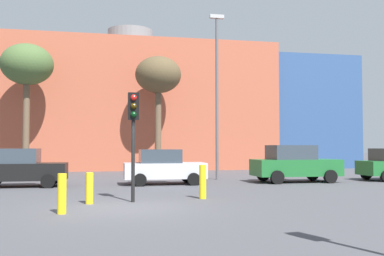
% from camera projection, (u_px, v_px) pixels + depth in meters
% --- Properties ---
extents(ground_plane, '(200.00, 200.00, 0.00)m').
position_uv_depth(ground_plane, '(124.00, 208.00, 12.91)').
color(ground_plane, '#47474C').
extents(building_backdrop, '(38.37, 12.72, 12.16)m').
position_uv_depth(building_backdrop, '(130.00, 111.00, 38.50)').
color(building_backdrop, '#B2563D').
rests_on(building_backdrop, ground_plane).
extents(parked_car_1, '(4.00, 1.96, 1.73)m').
position_uv_depth(parked_car_1, '(20.00, 168.00, 19.63)').
color(parked_car_1, black).
rests_on(parked_car_1, ground_plane).
extents(parked_car_2, '(3.89, 1.91, 1.69)m').
position_uv_depth(parked_car_2, '(163.00, 167.00, 20.91)').
color(parked_car_2, silver).
rests_on(parked_car_2, ground_plane).
extents(parked_car_3, '(4.37, 2.14, 1.89)m').
position_uv_depth(parked_car_3, '(294.00, 164.00, 22.22)').
color(parked_car_3, '#1E662D').
rests_on(parked_car_3, ground_plane).
extents(traffic_light_island, '(0.36, 0.36, 3.61)m').
position_uv_depth(traffic_light_island, '(133.00, 121.00, 14.34)').
color(traffic_light_island, black).
rests_on(traffic_light_island, ground_plane).
extents(bare_tree_1, '(3.38, 3.38, 8.58)m').
position_uv_depth(bare_tree_1, '(27.00, 67.00, 28.53)').
color(bare_tree_1, brown).
rests_on(bare_tree_1, ground_plane).
extents(bare_tree_2, '(3.22, 3.22, 8.14)m').
position_uv_depth(bare_tree_2, '(158.00, 77.00, 30.38)').
color(bare_tree_2, brown).
rests_on(bare_tree_2, ground_plane).
extents(bollard_yellow_0, '(0.24, 0.24, 1.18)m').
position_uv_depth(bollard_yellow_0, '(203.00, 182.00, 15.17)').
color(bollard_yellow_0, yellow).
rests_on(bollard_yellow_0, ground_plane).
extents(bollard_yellow_1, '(0.24, 0.24, 0.99)m').
position_uv_depth(bollard_yellow_1, '(89.00, 188.00, 13.81)').
color(bollard_yellow_1, yellow).
rests_on(bollard_yellow_1, ground_plane).
extents(bollard_yellow_2, '(0.24, 0.24, 1.09)m').
position_uv_depth(bollard_yellow_2, '(62.00, 194.00, 11.77)').
color(bollard_yellow_2, yellow).
rests_on(bollard_yellow_2, ground_plane).
extents(street_lamp, '(0.80, 0.24, 9.21)m').
position_uv_depth(street_lamp, '(217.00, 87.00, 24.18)').
color(street_lamp, '#59595E').
rests_on(street_lamp, ground_plane).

